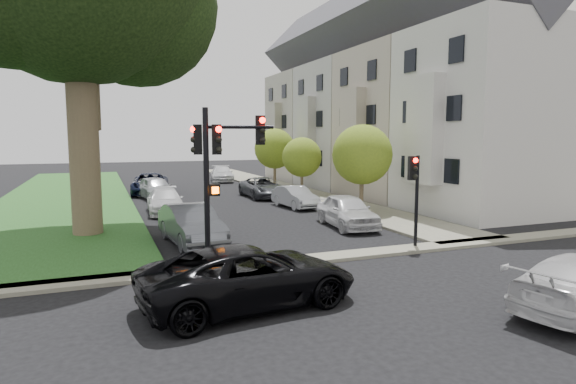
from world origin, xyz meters
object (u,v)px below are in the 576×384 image
object	(u,v)px
small_tree_b	(302,157)
car_parked_6	(165,201)
car_parked_1	(295,197)
car_parked_2	(263,188)
small_tree_a	(362,155)
car_parked_0	(347,211)
car_parked_4	(222,174)
car_parked_7	(155,188)
car_parked_8	(150,184)
traffic_signal_secondary	(415,184)
car_parked_5	(191,225)
car_cross_near	(250,276)
small_tree_c	(275,149)
traffic_signal_main	(219,159)

from	to	relation	value
small_tree_b	car_parked_6	size ratio (longest dim) A/B	0.90
car_parked_1	car_parked_2	size ratio (longest dim) A/B	0.78
small_tree_a	car_parked_1	xyz separation A→B (m)	(-2.41, 3.49, -2.56)
car_parked_0	small_tree_a	bearing A→B (deg)	56.97
car_parked_4	car_parked_7	size ratio (longest dim) A/B	1.10
small_tree_b	car_parked_4	distance (m)	13.56
car_parked_6	car_parked_8	bearing A→B (deg)	92.58
traffic_signal_secondary	car_parked_4	size ratio (longest dim) A/B	0.71
traffic_signal_secondary	car_parked_1	world-z (taller)	traffic_signal_secondary
small_tree_a	car_parked_4	world-z (taller)	small_tree_a
traffic_signal_secondary	car_parked_6	size ratio (longest dim) A/B	0.76
car_parked_5	car_parked_7	distance (m)	14.40
car_parked_1	car_cross_near	bearing A→B (deg)	-121.65
small_tree_c	car_parked_8	distance (m)	9.95
car_parked_1	car_parked_7	world-z (taller)	car_parked_7
car_parked_2	small_tree_a	bearing A→B (deg)	-73.52
car_parked_7	car_parked_1	bearing A→B (deg)	-53.70
car_cross_near	car_parked_7	world-z (taller)	car_parked_7
car_parked_6	car_parked_0	bearing A→B (deg)	-41.49
car_parked_4	car_parked_8	bearing A→B (deg)	-122.32
small_tree_a	traffic_signal_main	distance (m)	12.34
car_parked_0	car_parked_5	distance (m)	7.37
small_tree_b	car_parked_2	size ratio (longest dim) A/B	0.84
small_tree_a	car_parked_5	world-z (taller)	small_tree_a
car_cross_near	car_parked_2	xyz separation A→B (m)	(7.06, 19.98, -0.07)
car_parked_7	traffic_signal_secondary	bearing A→B (deg)	-77.82
traffic_signal_secondary	car_parked_5	size ratio (longest dim) A/B	0.75
traffic_signal_main	car_parked_0	bearing A→B (deg)	33.51
car_parked_0	car_parked_5	bearing A→B (deg)	-166.67
small_tree_a	car_parked_4	distance (m)	21.60
car_parked_0	small_tree_b	bearing A→B (deg)	83.78
car_parked_0	car_parked_7	xyz separation A→B (m)	(-7.11, 13.51, -0.00)
car_parked_1	car_parked_8	distance (m)	12.37
small_tree_b	traffic_signal_secondary	world-z (taller)	small_tree_b
traffic_signal_main	car_parked_2	size ratio (longest dim) A/B	1.02
small_tree_c	car_parked_0	world-z (taller)	small_tree_c
small_tree_b	car_parked_4	world-z (taller)	small_tree_b
small_tree_b	car_cross_near	size ratio (longest dim) A/B	0.76
small_tree_a	car_parked_6	world-z (taller)	small_tree_a
small_tree_b	traffic_signal_main	world-z (taller)	traffic_signal_main
small_tree_a	car_parked_7	bearing A→B (deg)	132.57
car_parked_6	car_parked_8	distance (m)	9.32
small_tree_b	small_tree_c	distance (m)	5.54
traffic_signal_main	car_parked_0	distance (m)	8.94
traffic_signal_main	traffic_signal_secondary	world-z (taller)	traffic_signal_main
small_tree_a	car_parked_2	world-z (taller)	small_tree_a
small_tree_a	car_parked_2	distance (m)	9.38
car_cross_near	car_parked_6	size ratio (longest dim) A/B	1.19
traffic_signal_secondary	traffic_signal_main	bearing A→B (deg)	179.69
small_tree_a	small_tree_b	world-z (taller)	small_tree_a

